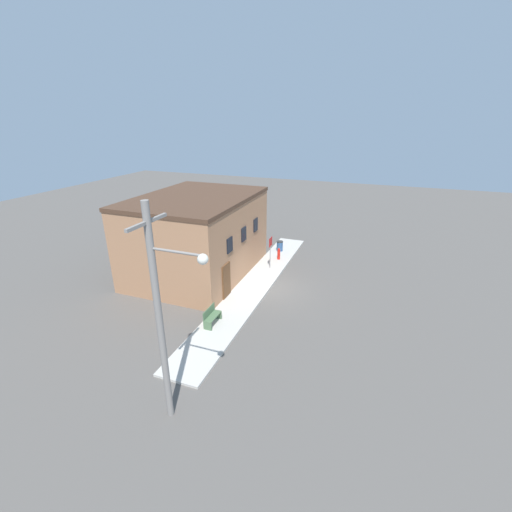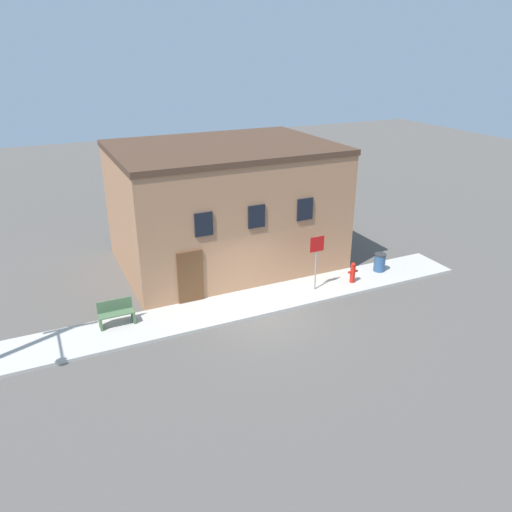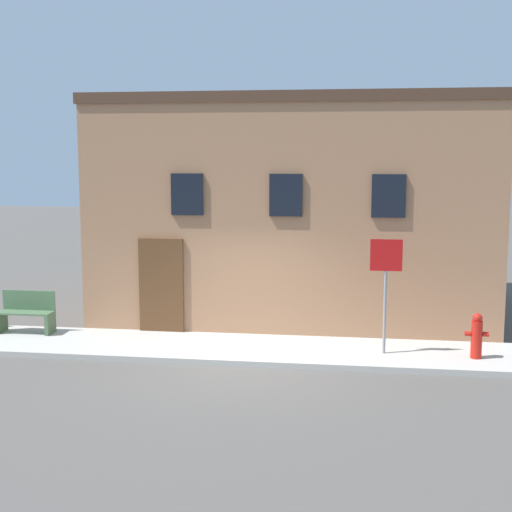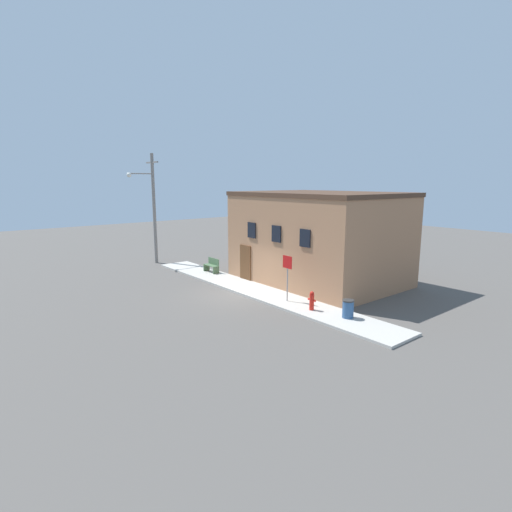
{
  "view_description": "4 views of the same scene",
  "coord_description": "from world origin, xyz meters",
  "px_view_note": "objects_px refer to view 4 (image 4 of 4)",
  "views": [
    {
      "loc": [
        -18.34,
        -5.9,
        10.08
      ],
      "look_at": [
        0.21,
        1.05,
        2.0
      ],
      "focal_mm": 24.0,
      "sensor_mm": 36.0,
      "label": 1
    },
    {
      "loc": [
        -7.01,
        -14.41,
        9.25
      ],
      "look_at": [
        0.21,
        1.05,
        2.0
      ],
      "focal_mm": 35.0,
      "sensor_mm": 36.0,
      "label": 2
    },
    {
      "loc": [
        2.2,
        -12.98,
        4.02
      ],
      "look_at": [
        0.21,
        1.05,
        2.0
      ],
      "focal_mm": 50.0,
      "sensor_mm": 36.0,
      "label": 3
    },
    {
      "loc": [
        16.62,
        -12.25,
        5.95
      ],
      "look_at": [
        0.21,
        1.05,
        2.0
      ],
      "focal_mm": 28.0,
      "sensor_mm": 36.0,
      "label": 4
    }
  ],
  "objects_px": {
    "stop_sign": "(287,270)",
    "utility_pole": "(152,205)",
    "bench": "(212,266)",
    "trash_bin": "(348,309)",
    "fire_hydrant": "(312,301)"
  },
  "relations": [
    {
      "from": "stop_sign",
      "to": "utility_pole",
      "type": "xyz_separation_m",
      "value": [
        -13.42,
        -0.77,
        2.62
      ]
    },
    {
      "from": "stop_sign",
      "to": "bench",
      "type": "distance_m",
      "value": 7.88
    },
    {
      "from": "trash_bin",
      "to": "utility_pole",
      "type": "bearing_deg",
      "value": -176.23
    },
    {
      "from": "trash_bin",
      "to": "utility_pole",
      "type": "xyz_separation_m",
      "value": [
        -16.89,
        -1.11,
        3.79
      ]
    },
    {
      "from": "fire_hydrant",
      "to": "trash_bin",
      "type": "relative_size",
      "value": 1.11
    },
    {
      "from": "fire_hydrant",
      "to": "bench",
      "type": "distance_m",
      "value": 9.55
    },
    {
      "from": "fire_hydrant",
      "to": "stop_sign",
      "type": "xyz_separation_m",
      "value": [
        -1.75,
        0.1,
        1.13
      ]
    },
    {
      "from": "bench",
      "to": "utility_pole",
      "type": "xyz_separation_m",
      "value": [
        -5.65,
        -1.37,
        3.77
      ]
    },
    {
      "from": "trash_bin",
      "to": "utility_pole",
      "type": "height_order",
      "value": "utility_pole"
    },
    {
      "from": "stop_sign",
      "to": "fire_hydrant",
      "type": "bearing_deg",
      "value": -3.14
    },
    {
      "from": "fire_hydrant",
      "to": "trash_bin",
      "type": "distance_m",
      "value": 1.78
    },
    {
      "from": "trash_bin",
      "to": "utility_pole",
      "type": "distance_m",
      "value": 17.35
    },
    {
      "from": "bench",
      "to": "trash_bin",
      "type": "xyz_separation_m",
      "value": [
        11.24,
        -0.26,
        -0.02
      ]
    },
    {
      "from": "bench",
      "to": "trash_bin",
      "type": "distance_m",
      "value": 11.25
    },
    {
      "from": "trash_bin",
      "to": "bench",
      "type": "bearing_deg",
      "value": 178.67
    }
  ]
}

